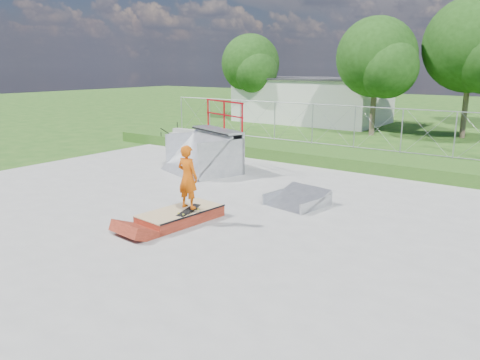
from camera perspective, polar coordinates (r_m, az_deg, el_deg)
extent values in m
plane|color=#245117|center=(12.11, -6.07, -5.37)|extent=(120.00, 120.00, 0.00)
cube|color=gray|center=(12.11, -6.07, -5.28)|extent=(20.00, 16.00, 0.04)
cube|color=#245117|center=(19.90, 12.49, 2.72)|extent=(24.00, 3.00, 0.50)
cube|color=maroon|center=(12.23, -7.24, -4.46)|extent=(1.27, 2.29, 0.31)
cube|color=tan|center=(12.18, -7.27, -3.73)|extent=(1.29, 2.30, 0.02)
cube|color=black|center=(11.97, -6.30, -3.73)|extent=(0.30, 0.81, 0.13)
imported|color=#CD5009|center=(11.76, -6.40, 0.01)|extent=(0.59, 0.39, 1.61)
cube|color=silver|center=(34.36, 8.75, 9.53)|extent=(10.00, 6.00, 3.00)
cylinder|color=brown|center=(28.32, 15.86, 7.73)|extent=(0.30, 0.30, 2.45)
sphere|color=#1A3D10|center=(28.19, 16.29, 14.18)|extent=(4.48, 4.48, 4.48)
sphere|color=#1A3D10|center=(27.38, 17.49, 12.95)|extent=(3.36, 3.36, 3.36)
cylinder|color=brown|center=(29.05, 25.68, 7.39)|extent=(0.30, 0.30, 2.80)
sphere|color=#1A3D10|center=(28.96, 26.45, 14.55)|extent=(5.12, 5.12, 5.12)
cylinder|color=brown|center=(34.74, 1.25, 9.13)|extent=(0.30, 0.30, 2.27)
sphere|color=#1A3D10|center=(34.62, 1.27, 14.01)|extent=(4.16, 4.16, 4.16)
sphere|color=#1A3D10|center=(33.75, 1.87, 13.13)|extent=(3.12, 3.12, 3.12)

